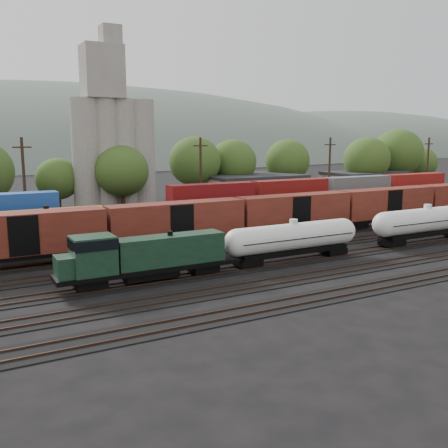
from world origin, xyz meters
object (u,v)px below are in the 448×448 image
tank_car_a (293,238)px  grain_silo (113,142)px  green_locomotive (140,256)px  orange_locomotive (12,230)px

tank_car_a → grain_silo: bearing=97.6°
tank_car_a → grain_silo: 42.31m
green_locomotive → orange_locomotive: bearing=118.5°
green_locomotive → grain_silo: bearing=76.3°
tank_car_a → orange_locomotive: size_ratio=0.76×
orange_locomotive → green_locomotive: bearing=-61.5°
grain_silo → tank_car_a: bearing=-82.4°
tank_car_a → grain_silo: (-5.48, 41.00, 8.90)m
tank_car_a → orange_locomotive: (-23.62, 15.00, 0.44)m
tank_car_a → grain_silo: grain_silo is taller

